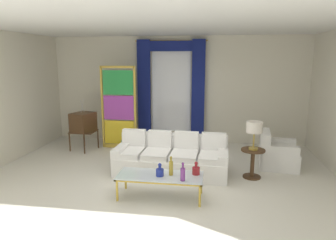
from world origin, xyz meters
name	(u,v)px	position (x,y,z in m)	size (l,w,h in m)	color
ground_plane	(158,180)	(0.00, 0.00, 0.00)	(16.00, 16.00, 0.00)	silver
wall_rear	(177,90)	(0.00, 3.06, 1.50)	(8.00, 0.12, 3.00)	silver
wall_left	(4,98)	(-3.66, 0.60, 1.50)	(0.12, 7.00, 3.00)	silver
ceiling_slab	(164,27)	(0.00, 0.80, 3.02)	(8.00, 7.60, 0.04)	white
curtained_window	(171,82)	(-0.16, 2.89, 1.74)	(2.00, 0.17, 2.70)	white
couch_white_long	(172,158)	(0.20, 0.48, 0.31)	(2.37, 1.00, 0.86)	white
coffee_table	(160,177)	(0.17, -0.74, 0.38)	(1.48, 0.59, 0.41)	silver
bottle_blue_decanter	(196,170)	(0.78, -0.61, 0.49)	(0.13, 0.13, 0.23)	maroon
bottle_crystal_tall	(171,167)	(0.35, -0.71, 0.55)	(0.07, 0.07, 0.34)	gold
bottle_amber_squat	(160,172)	(0.17, -0.78, 0.49)	(0.14, 0.14, 0.23)	navy
bottle_ruby_flask	(183,173)	(0.58, -0.92, 0.54)	(0.08, 0.08, 0.32)	#753384
vintage_tv	(83,123)	(-2.33, 1.76, 0.73)	(0.66, 0.71, 1.35)	#472D19
armchair_white	(276,154)	(2.46, 1.17, 0.29)	(0.91, 0.90, 0.80)	white
stained_glass_divider	(119,109)	(-1.44, 2.07, 1.06)	(0.95, 0.05, 2.20)	gold
peacock_figurine	(128,144)	(-1.11, 1.69, 0.22)	(0.44, 0.60, 0.50)	beige
round_side_table	(253,161)	(1.86, 0.43, 0.36)	(0.48, 0.48, 0.59)	#472D19
table_lamp_brass	(254,128)	(1.86, 0.43, 1.03)	(0.32, 0.32, 0.57)	#B29338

